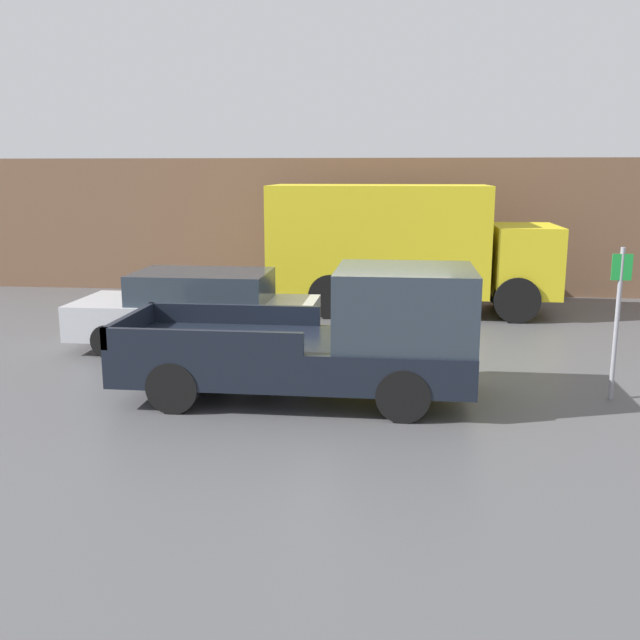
{
  "coord_description": "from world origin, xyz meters",
  "views": [
    {
      "loc": [
        0.43,
        -11.06,
        3.51
      ],
      "look_at": [
        -0.92,
        0.63,
        1.04
      ],
      "focal_mm": 40.0,
      "sensor_mm": 36.0,
      "label": 1
    }
  ],
  "objects": [
    {
      "name": "building_wall",
      "position": [
        0.0,
        9.56,
        1.93
      ],
      "size": [
        28.0,
        0.15,
        3.87
      ],
      "color": "brown",
      "rests_on": "ground"
    },
    {
      "name": "car",
      "position": [
        -3.6,
        2.56,
        0.79
      ],
      "size": [
        4.79,
        2.02,
        1.55
      ],
      "color": "#B7BABF",
      "rests_on": "ground"
    },
    {
      "name": "ground_plane",
      "position": [
        0.0,
        0.0,
        0.0
      ],
      "size": [
        60.0,
        60.0,
        0.0
      ],
      "primitive_type": "plane",
      "color": "#4C4C4F"
    },
    {
      "name": "delivery_truck",
      "position": [
        0.39,
        6.87,
        1.73
      ],
      "size": [
        7.03,
        2.42,
        3.17
      ],
      "color": "gold",
      "rests_on": "ground"
    },
    {
      "name": "parking_sign",
      "position": [
        3.73,
        0.07,
        1.35
      ],
      "size": [
        0.3,
        0.07,
        2.39
      ],
      "color": "gray",
      "rests_on": "ground"
    },
    {
      "name": "pickup_truck",
      "position": [
        -0.59,
        -0.37,
        0.97
      ],
      "size": [
        5.43,
        2.12,
        2.08
      ],
      "color": "black",
      "rests_on": "ground"
    },
    {
      "name": "newspaper_box",
      "position": [
        3.8,
        9.23,
        0.52
      ],
      "size": [
        0.45,
        0.4,
        1.05
      ],
      "color": "gold",
      "rests_on": "ground"
    }
  ]
}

